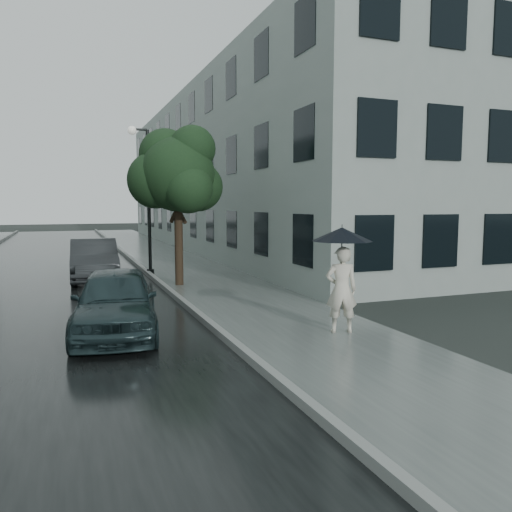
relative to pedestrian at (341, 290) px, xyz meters
name	(u,v)px	position (x,y,z in m)	size (l,w,h in m)	color
ground	(284,325)	(-0.84, 1.00, -0.90)	(120.00, 120.00, 0.00)	black
sidewalk	(178,263)	(-0.59, 13.00, -0.89)	(3.50, 60.00, 0.01)	slate
kerb_near	(136,264)	(-2.41, 13.00, -0.82)	(0.15, 60.00, 0.15)	slate
asphalt_road	(49,269)	(-5.91, 13.00, -0.89)	(6.85, 60.00, 0.00)	black
building_near	(235,173)	(4.63, 20.50, 3.60)	(7.02, 36.00, 9.00)	gray
pedestrian	(341,290)	(0.00, 0.00, 0.00)	(0.65, 0.43, 1.78)	beige
umbrella	(342,234)	(-0.04, -0.04, 1.13)	(1.55, 1.55, 1.28)	black
street_tree	(177,174)	(-1.80, 7.29, 2.71)	(3.11, 2.83, 5.13)	#332619
lamp_post	(145,191)	(-2.43, 10.01, 2.21)	(0.85, 0.32, 5.44)	black
car_near	(116,301)	(-4.34, 1.52, -0.21)	(1.60, 3.97, 1.35)	#1B2C2F
car_far	(94,260)	(-4.34, 9.22, -0.18)	(1.50, 4.32, 1.42)	#25282A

